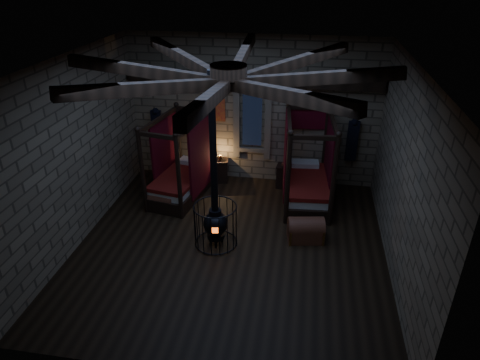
% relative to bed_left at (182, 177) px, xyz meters
% --- Properties ---
extents(room, '(7.02, 7.02, 4.29)m').
position_rel_bed_left_xyz_m(room, '(1.77, -2.08, 3.19)').
color(room, black).
rests_on(room, ground).
extents(bed_left, '(1.48, 2.31, 2.25)m').
position_rel_bed_left_xyz_m(bed_left, '(0.00, 0.00, 0.00)').
color(bed_left, black).
rests_on(bed_left, ground).
extents(bed_right, '(1.38, 2.37, 2.38)m').
position_rel_bed_left_xyz_m(bed_right, '(3.40, 0.24, 0.03)').
color(bed_right, black).
rests_on(bed_right, ground).
extents(trunk_left, '(0.86, 0.63, 0.57)m').
position_rel_bed_left_xyz_m(trunk_left, '(-0.32, -0.84, -0.30)').
color(trunk_left, brown).
rests_on(trunk_left, ground).
extents(trunk_right, '(0.90, 0.66, 0.61)m').
position_rel_bed_left_xyz_m(trunk_right, '(3.47, -1.62, -0.29)').
color(trunk_right, brown).
rests_on(trunk_right, ground).
extents(nightstand_left, '(0.52, 0.50, 0.84)m').
position_rel_bed_left_xyz_m(nightstand_left, '(0.89, 0.98, -0.20)').
color(nightstand_left, black).
rests_on(nightstand_left, ground).
extents(nightstand_right, '(0.47, 0.46, 0.75)m').
position_rel_bed_left_xyz_m(nightstand_right, '(2.77, 0.92, -0.20)').
color(nightstand_right, black).
rests_on(nightstand_right, ground).
extents(stove, '(0.99, 0.99, 4.05)m').
position_rel_bed_left_xyz_m(stove, '(1.42, -2.12, 0.06)').
color(stove, black).
rests_on(stove, ground).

